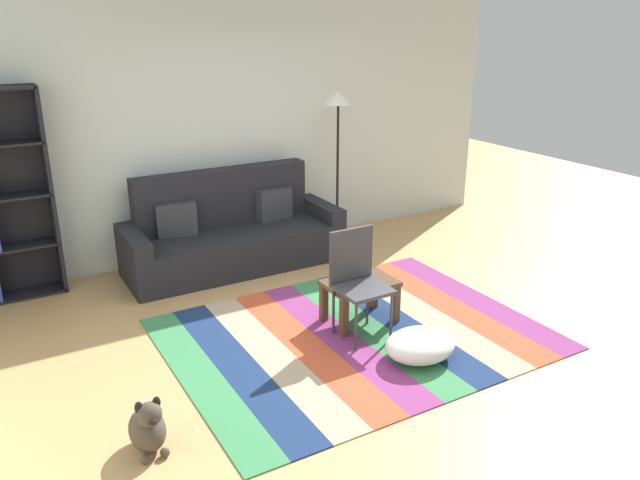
% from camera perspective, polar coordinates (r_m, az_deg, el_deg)
% --- Properties ---
extents(ground_plane, '(14.00, 14.00, 0.00)m').
position_cam_1_polar(ground_plane, '(5.21, 3.82, -8.91)').
color(ground_plane, tan).
extents(back_wall, '(6.80, 0.10, 2.70)m').
position_cam_1_polar(back_wall, '(6.93, -7.87, 10.06)').
color(back_wall, silver).
rests_on(back_wall, ground_plane).
extents(rug, '(2.98, 2.29, 0.01)m').
position_cam_1_polar(rug, '(5.25, 3.16, -8.60)').
color(rug, '#387F4C').
rests_on(rug, ground_plane).
extents(couch, '(2.26, 0.80, 1.00)m').
position_cam_1_polar(couch, '(6.60, -8.08, 0.45)').
color(couch, black).
rests_on(couch, ground_plane).
extents(coffee_table, '(0.60, 0.41, 0.37)m').
position_cam_1_polar(coffee_table, '(5.34, 3.68, -4.61)').
color(coffee_table, '#513826').
rests_on(coffee_table, rug).
extents(pouf, '(0.57, 0.47, 0.22)m').
position_cam_1_polar(pouf, '(4.91, 9.16, -9.50)').
color(pouf, white).
rests_on(pouf, rug).
extents(dog, '(0.22, 0.35, 0.40)m').
position_cam_1_polar(dog, '(4.06, -15.52, -16.24)').
color(dog, '#473D33').
rests_on(dog, ground_plane).
extents(standing_lamp, '(0.32, 0.32, 1.74)m').
position_cam_1_polar(standing_lamp, '(6.96, 1.67, 11.15)').
color(standing_lamp, black).
rests_on(standing_lamp, ground_plane).
extents(tv_remote, '(0.09, 0.16, 0.02)m').
position_cam_1_polar(tv_remote, '(5.33, 3.40, -3.58)').
color(tv_remote, black).
rests_on(tv_remote, coffee_table).
extents(folding_chair, '(0.40, 0.40, 0.90)m').
position_cam_1_polar(folding_chair, '(5.05, 3.41, -3.18)').
color(folding_chair, '#38383D').
rests_on(folding_chair, ground_plane).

